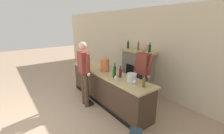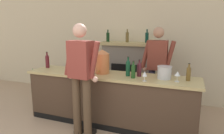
{
  "view_description": "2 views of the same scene",
  "coord_description": "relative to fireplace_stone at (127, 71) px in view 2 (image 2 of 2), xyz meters",
  "views": [
    {
      "loc": [
        3.24,
        -0.03,
        2.26
      ],
      "look_at": [
        -0.21,
        2.57,
        1.0
      ],
      "focal_mm": 24.0,
      "sensor_mm": 36.0,
      "label": 1
    },
    {
      "loc": [
        1.25,
        -0.93,
        1.74
      ],
      "look_at": [
        -0.04,
        2.38,
        1.04
      ],
      "focal_mm": 32.0,
      "sensor_mm": 36.0,
      "label": 2
    }
  ],
  "objects": [
    {
      "name": "potted_plant_corner",
      "position": [
        -2.37,
        -0.36,
        -0.43
      ],
      "size": [
        0.43,
        0.47,
        0.72
      ],
      "color": "#9C6439",
      "rests_on": "ground_plane"
    },
    {
      "name": "wine_bottle_riesling_slim",
      "position": [
        0.56,
        -1.45,
        0.34
      ],
      "size": [
        0.07,
        0.07,
        0.29
      ],
      "color": "#1A4219",
      "rests_on": "bar_counter"
    },
    {
      "name": "wall_back_panel",
      "position": [
        0.15,
        0.26,
        0.66
      ],
      "size": [
        12.0,
        0.07,
        2.75
      ],
      "color": "beige",
      "rests_on": "ground_plane"
    },
    {
      "name": "wine_bottle_merlot_tall",
      "position": [
        -1.33,
        -1.24,
        0.36
      ],
      "size": [
        0.08,
        0.08,
        0.33
      ],
      "color": "#541720",
      "rests_on": "bar_counter"
    },
    {
      "name": "ice_bucket_steel",
      "position": [
        1.04,
        -1.3,
        0.32
      ],
      "size": [
        0.24,
        0.24,
        0.21
      ],
      "color": "silver",
      "rests_on": "bar_counter"
    },
    {
      "name": "person_customer",
      "position": [
        -0.14,
        -1.93,
        0.29
      ],
      "size": [
        0.66,
        0.33,
        1.81
      ],
      "color": "#4F3C2A",
      "rests_on": "ground_plane"
    },
    {
      "name": "copper_dispenser",
      "position": [
        -0.06,
        -1.3,
        0.43
      ],
      "size": [
        0.26,
        0.3,
        0.43
      ],
      "color": "#C57241",
      "rests_on": "bar_counter"
    },
    {
      "name": "wine_bottle_rose_blush",
      "position": [
        -0.21,
        -1.12,
        0.35
      ],
      "size": [
        0.07,
        0.07,
        0.32
      ],
      "color": "#5E1415",
      "rests_on": "bar_counter"
    },
    {
      "name": "wine_glass_back_row",
      "position": [
        0.78,
        -1.57,
        0.32
      ],
      "size": [
        0.08,
        0.08,
        0.16
      ],
      "color": "silver",
      "rests_on": "bar_counter"
    },
    {
      "name": "bar_counter",
      "position": [
        0.08,
        -1.34,
        -0.25
      ],
      "size": [
        3.11,
        0.68,
        0.93
      ],
      "color": "#453225",
      "rests_on": "ground_plane"
    },
    {
      "name": "wine_glass_by_dispenser",
      "position": [
        1.25,
        -1.42,
        0.33
      ],
      "size": [
        0.09,
        0.09,
        0.16
      ],
      "color": "silver",
      "rests_on": "bar_counter"
    },
    {
      "name": "wine_bottle_cabernet_heavy",
      "position": [
        1.41,
        -1.29,
        0.34
      ],
      "size": [
        0.07,
        0.07,
        0.28
      ],
      "color": "brown",
      "rests_on": "bar_counter"
    },
    {
      "name": "fireplace_stone",
      "position": [
        0.0,
        0.0,
        0.0
      ],
      "size": [
        1.27,
        0.52,
        1.72
      ],
      "color": "gray",
      "rests_on": "ground_plane"
    },
    {
      "name": "person_bartender",
      "position": [
        0.83,
        -0.67,
        0.26
      ],
      "size": [
        0.66,
        0.3,
        1.76
      ],
      "color": "#332E46",
      "rests_on": "ground_plane"
    },
    {
      "name": "wine_bottle_chardonnay_pale",
      "position": [
        0.44,
        -1.33,
        0.36
      ],
      "size": [
        0.08,
        0.08,
        0.34
      ],
      "color": "#12472B",
      "rests_on": "bar_counter"
    },
    {
      "name": "wine_bottle_port_short",
      "position": [
        0.62,
        -1.29,
        0.34
      ],
      "size": [
        0.07,
        0.07,
        0.29
      ],
      "color": "#4A1A24",
      "rests_on": "bar_counter"
    }
  ]
}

